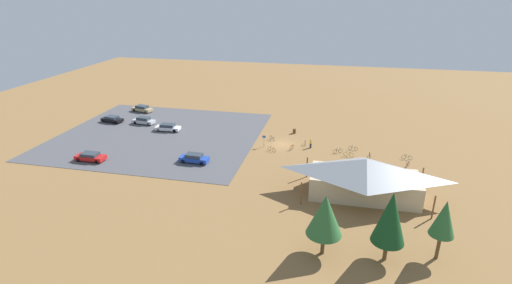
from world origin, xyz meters
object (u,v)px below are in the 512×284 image
pine_far_east (390,218)px  bicycle_purple_lone_west (370,155)px  pine_far_west (444,219)px  car_red_near_entry (90,157)px  car_tan_mid_lot (142,109)px  car_white_front_row (168,127)px  bicycle_green_trailside (407,157)px  bicycle_yellow_near_porch (349,154)px  car_blue_aisle_side (194,158)px  lot_sign (264,139)px  bicycle_black_by_bin (338,151)px  bicycle_teal_yard_right (353,148)px  bicycle_orange_mid_cluster (292,148)px  bicycle_red_near_sign (408,165)px  bicycle_silver_edge_south (379,165)px  bicycle_blue_lone_east (272,138)px  car_silver_by_curb (144,121)px  bicycle_white_yard_left (305,143)px  visitor_crossing_yard (311,143)px  trash_bin (294,131)px  pine_mideast (325,215)px  car_black_second_row (112,119)px  bike_pavilion (365,176)px  bicycle_orange_yard_center (272,149)px

pine_far_east → bicycle_purple_lone_west: bearing=-89.7°
pine_far_west → pine_far_east: bearing=14.4°
car_red_near_entry → car_tan_mid_lot: 26.86m
car_red_near_entry → car_white_front_row: car_white_front_row is taller
bicycle_purple_lone_west → bicycle_green_trailside: size_ratio=1.03×
bicycle_yellow_near_porch → car_blue_aisle_side: (23.93, 7.63, 0.37)m
lot_sign → bicycle_green_trailside: lot_sign is taller
lot_sign → bicycle_black_by_bin: 12.69m
bicycle_teal_yard_right → lot_sign: bearing=7.1°
bicycle_teal_yard_right → bicycle_black_by_bin: bearing=36.9°
bicycle_orange_mid_cluster → car_red_near_entry: bearing=20.6°
bicycle_red_near_sign → bicycle_silver_edge_south: bicycle_red_near_sign is taller
bicycle_red_near_sign → bicycle_blue_lone_east: bearing=-16.8°
pine_far_east → car_tan_mid_lot: bearing=-40.5°
bicycle_red_near_sign → car_tan_mid_lot: car_tan_mid_lot is taller
bicycle_orange_mid_cluster → bicycle_green_trailside: (-18.72, 0.13, 0.00)m
bicycle_orange_mid_cluster → car_tan_mid_lot: car_tan_mid_lot is taller
lot_sign → bicycle_yellow_near_porch: lot_sign is taller
bicycle_red_near_sign → car_silver_by_curb: bearing=-11.5°
bicycle_green_trailside → bicycle_yellow_near_porch: bearing=5.7°
bicycle_white_yard_left → visitor_crossing_yard: 1.65m
bicycle_yellow_near_porch → bicycle_green_trailside: size_ratio=1.01×
trash_bin → car_tan_mid_lot: (35.20, -6.66, 0.28)m
lot_sign → visitor_crossing_yard: bearing=-170.4°
bicycle_purple_lone_west → bicycle_silver_edge_south: (-1.20, 3.61, 0.01)m
pine_mideast → bicycle_teal_yard_right: bearing=-96.8°
pine_far_west → car_red_near_entry: size_ratio=1.40×
bicycle_blue_lone_east → car_white_front_row: 20.68m
bicycle_white_yard_left → car_black_second_row: size_ratio=0.36×
car_black_second_row → bicycle_blue_lone_east: bearing=175.0°
lot_sign → bicycle_purple_lone_west: bearing=177.8°
bicycle_blue_lone_east → bicycle_teal_yard_right: 14.48m
pine_far_west → pine_mideast: (11.43, 1.70, -0.13)m
bicycle_orange_mid_cluster → car_red_near_entry: size_ratio=0.35×
bicycle_white_yard_left → bicycle_purple_lone_west: bearing=163.7°
car_tan_mid_lot → bicycle_teal_yard_right: bearing=164.5°
car_silver_by_curb → bicycle_silver_edge_south: bearing=166.2°
car_blue_aisle_side → bike_pavilion: bearing=168.6°
bicycle_purple_lone_west → car_red_near_entry: car_red_near_entry is taller
bicycle_orange_mid_cluster → bicycle_blue_lone_east: (4.12, -3.63, 0.01)m
pine_mideast → bicycle_blue_lone_east: bearing=-70.6°
trash_bin → bicycle_black_by_bin: 11.55m
bicycle_blue_lone_east → bicycle_white_yard_left: size_ratio=0.72×
car_red_near_entry → car_tan_mid_lot: size_ratio=0.94×
car_red_near_entry → bicycle_silver_edge_south: bearing=-170.6°
bicycle_yellow_near_porch → bicycle_green_trailside: bearing=-174.3°
bicycle_white_yard_left → bicycle_silver_edge_south: bearing=150.7°
bike_pavilion → car_tan_mid_lot: bike_pavilion is taller
car_tan_mid_lot → bicycle_purple_lone_west: bearing=162.5°
bicycle_orange_yard_center → car_blue_aisle_side: (11.18, 7.20, 0.39)m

